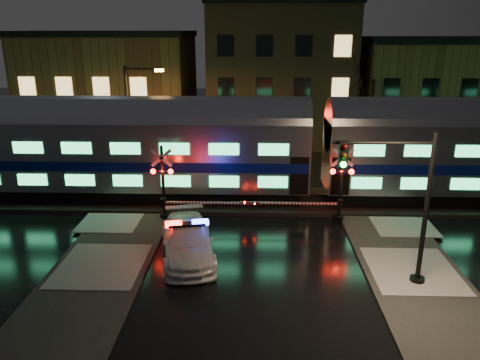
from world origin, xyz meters
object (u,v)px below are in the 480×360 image
Objects in this scene: traffic_light at (401,207)px; streetlight at (132,116)px; crossing_signal_right at (333,191)px; police_car at (188,241)px; crossing_signal_left at (170,190)px.

streetlight is at bearing 129.93° from traffic_light.
streetlight is at bearing 150.70° from crossing_signal_right.
streetlight is (-4.97, 10.88, 3.53)m from police_car.
crossing_signal_left is (-1.47, 4.18, 0.88)m from police_car.
traffic_light is at bearing -25.24° from police_car.
police_car is 0.97× the size of crossing_signal_right.
traffic_light is (1.44, -6.23, 1.55)m from crossing_signal_right.
crossing_signal_left is 0.92× the size of traffic_light.
crossing_signal_right is 0.95× the size of traffic_light.
traffic_light is at bearing -32.25° from crossing_signal_left.
police_car is 0.99× the size of crossing_signal_left.
streetlight reaches higher than traffic_light.
police_car is at bearing -65.45° from streetlight.
crossing_signal_right is 1.03× the size of crossing_signal_left.
crossing_signal_right is at bearing 19.49° from police_car.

